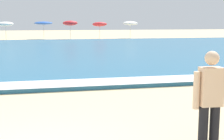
{
  "coord_description": "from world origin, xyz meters",
  "views": [
    {
      "loc": [
        0.4,
        -4.67,
        2.16
      ],
      "look_at": [
        1.91,
        2.15,
        1.1
      ],
      "focal_mm": 50.77,
      "sensor_mm": 36.0,
      "label": 1
    }
  ],
  "objects_px": {
    "surfer_with_board": "(224,96)",
    "beach_umbrella_4": "(70,23)",
    "beach_umbrella_6": "(130,23)",
    "beach_umbrella_2": "(5,24)",
    "beach_umbrella_5": "(100,24)",
    "beach_umbrella_3": "(43,23)"
  },
  "relations": [
    {
      "from": "surfer_with_board",
      "to": "beach_umbrella_4",
      "type": "distance_m",
      "value": 34.47
    },
    {
      "from": "beach_umbrella_4",
      "to": "beach_umbrella_6",
      "type": "height_order",
      "value": "beach_umbrella_4"
    },
    {
      "from": "surfer_with_board",
      "to": "beach_umbrella_2",
      "type": "height_order",
      "value": "beach_umbrella_2"
    },
    {
      "from": "beach_umbrella_4",
      "to": "surfer_with_board",
      "type": "bearing_deg",
      "value": -91.08
    },
    {
      "from": "surfer_with_board",
      "to": "beach_umbrella_4",
      "type": "relative_size",
      "value": 1.23
    },
    {
      "from": "surfer_with_board",
      "to": "beach_umbrella_2",
      "type": "bearing_deg",
      "value": 101.18
    },
    {
      "from": "beach_umbrella_5",
      "to": "beach_umbrella_6",
      "type": "height_order",
      "value": "beach_umbrella_6"
    },
    {
      "from": "beach_umbrella_4",
      "to": "beach_umbrella_6",
      "type": "xyz_separation_m",
      "value": [
        8.22,
        2.4,
        -0.02
      ]
    },
    {
      "from": "beach_umbrella_3",
      "to": "surfer_with_board",
      "type": "bearing_deg",
      "value": -86.15
    },
    {
      "from": "beach_umbrella_4",
      "to": "beach_umbrella_3",
      "type": "bearing_deg",
      "value": 140.6
    },
    {
      "from": "beach_umbrella_5",
      "to": "beach_umbrella_3",
      "type": "bearing_deg",
      "value": 175.19
    },
    {
      "from": "beach_umbrella_2",
      "to": "beach_umbrella_5",
      "type": "height_order",
      "value": "beach_umbrella_2"
    },
    {
      "from": "beach_umbrella_3",
      "to": "beach_umbrella_6",
      "type": "xyz_separation_m",
      "value": [
        11.36,
        -0.18,
        -0.02
      ]
    },
    {
      "from": "surfer_with_board",
      "to": "beach_umbrella_4",
      "type": "bearing_deg",
      "value": 88.92
    },
    {
      "from": "beach_umbrella_3",
      "to": "beach_umbrella_5",
      "type": "xyz_separation_m",
      "value": [
        7.12,
        -0.6,
        -0.15
      ]
    },
    {
      "from": "beach_umbrella_2",
      "to": "beach_umbrella_5",
      "type": "distance_m",
      "value": 11.61
    },
    {
      "from": "surfer_with_board",
      "to": "beach_umbrella_6",
      "type": "distance_m",
      "value": 37.92
    },
    {
      "from": "beach_umbrella_3",
      "to": "beach_umbrella_2",
      "type": "bearing_deg",
      "value": -150.26
    },
    {
      "from": "beach_umbrella_2",
      "to": "beach_umbrella_3",
      "type": "relative_size",
      "value": 0.96
    },
    {
      "from": "beach_umbrella_2",
      "to": "beach_umbrella_4",
      "type": "bearing_deg",
      "value": -0.77
    },
    {
      "from": "beach_umbrella_4",
      "to": "beach_umbrella_5",
      "type": "bearing_deg",
      "value": 26.45
    },
    {
      "from": "beach_umbrella_2",
      "to": "beach_umbrella_5",
      "type": "relative_size",
      "value": 1.0
    }
  ]
}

